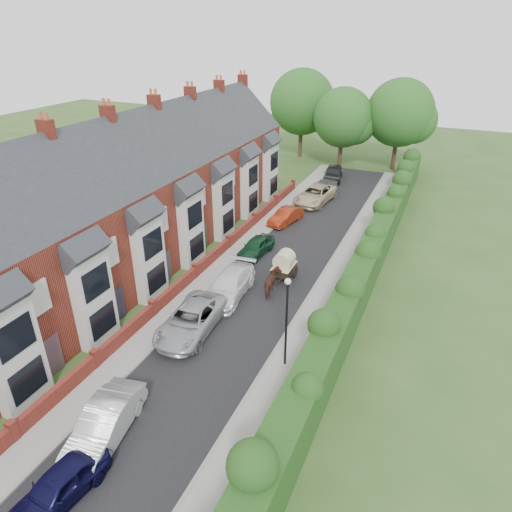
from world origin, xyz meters
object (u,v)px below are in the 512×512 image
(car_white, at_px, (229,285))
(car_beige, at_px, (315,195))
(car_silver_a, at_px, (105,423))
(car_black, at_px, (333,173))
(car_silver_b, at_px, (191,320))
(horse_cart, at_px, (284,263))
(lamppost, at_px, (287,312))
(car_grey, at_px, (322,189))
(car_red, at_px, (286,216))
(car_green, at_px, (256,246))
(horse, at_px, (273,283))
(car_navy, at_px, (59,486))

(car_white, distance_m, car_beige, 18.52)
(car_silver_a, relative_size, car_black, 1.01)
(car_silver_b, distance_m, horse_cart, 8.14)
(car_beige, height_order, horse_cart, horse_cart)
(car_beige, distance_m, horse_cart, 15.34)
(lamppost, height_order, car_beige, lamppost)
(car_silver_a, height_order, car_silver_b, car_silver_a)
(car_grey, distance_m, horse_cart, 17.51)
(horse_cart, bearing_deg, car_red, 109.48)
(car_silver_a, distance_m, car_green, 18.18)
(car_green, xyz_separation_m, car_grey, (0.87, 14.70, 0.04))
(car_grey, xyz_separation_m, horse_cart, (2.36, -17.34, 0.51))
(car_beige, relative_size, car_grey, 1.19)
(car_black, bearing_deg, car_silver_b, -99.77)
(car_red, bearing_deg, horse, -61.54)
(car_green, relative_size, car_grey, 0.80)
(lamppost, bearing_deg, car_white, 139.00)
(horse_cart, bearing_deg, car_black, 96.73)
(car_white, height_order, car_black, car_black)
(lamppost, distance_m, horse, 7.33)
(car_black, height_order, horse_cart, horse_cart)
(car_silver_b, relative_size, car_red, 1.40)
(car_navy, distance_m, car_silver_a, 2.98)
(car_beige, xyz_separation_m, car_grey, (0.05, 2.20, -0.10))
(car_beige, bearing_deg, car_red, -91.59)
(car_green, distance_m, car_grey, 14.72)
(lamppost, xyz_separation_m, car_red, (-6.40, 17.47, -2.64))
(car_silver_a, relative_size, car_white, 0.88)
(car_red, bearing_deg, car_silver_b, -75.82)
(car_silver_a, relative_size, horse_cart, 1.60)
(car_red, xyz_separation_m, horse_cart, (3.26, -9.21, 0.56))
(car_white, height_order, horse, horse)
(lamppost, relative_size, horse_cart, 1.75)
(car_silver_b, relative_size, car_beige, 0.96)
(car_grey, bearing_deg, car_silver_a, -82.59)
(car_silver_a, relative_size, car_red, 1.19)
(car_navy, height_order, car_grey, car_grey)
(car_silver_a, xyz_separation_m, car_red, (-1.03, 24.72, -0.12))
(car_grey, xyz_separation_m, horse, (2.36, -19.45, 0.12))
(lamppost, distance_m, car_silver_b, 6.43)
(car_black, relative_size, horse_cart, 1.58)
(car_silver_a, xyz_separation_m, car_green, (-1.00, 18.15, -0.12))
(car_white, height_order, horse_cart, horse_cart)
(car_navy, distance_m, horse_cart, 18.56)
(car_green, xyz_separation_m, horse_cart, (3.23, -2.64, 0.56))
(car_beige, bearing_deg, car_silver_b, -84.25)
(car_green, height_order, horse_cart, horse_cart)
(car_red, height_order, horse, horse)
(car_silver_a, bearing_deg, lamppost, 43.22)
(car_silver_a, bearing_deg, car_red, 82.16)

